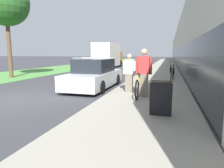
# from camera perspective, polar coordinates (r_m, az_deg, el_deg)

# --- Properties ---
(ground_plane) EXTENTS (220.00, 220.00, 0.00)m
(ground_plane) POSITION_cam_1_polar(r_m,az_deg,el_deg) (8.66, -25.41, -3.93)
(ground_plane) COLOR #38383D
(sidewalk_slab) EXTENTS (3.30, 70.00, 0.15)m
(sidewalk_slab) POSITION_cam_1_polar(r_m,az_deg,el_deg) (27.38, 14.42, 4.89)
(sidewalk_slab) COLOR gray
(sidewalk_slab) RESTS_ON ground
(storefront_facade) EXTENTS (10.01, 70.00, 5.65)m
(storefront_facade) POSITION_cam_1_polar(r_m,az_deg,el_deg) (35.83, 25.87, 9.53)
(storefront_facade) COLOR #BCB7AD
(storefront_facade) RESTS_ON ground
(lawn_strip) EXTENTS (5.89, 70.00, 0.03)m
(lawn_strip) POSITION_cam_1_polar(r_m,az_deg,el_deg) (33.68, -5.51, 5.68)
(lawn_strip) COLOR #518E42
(lawn_strip) RESTS_ON ground
(tandem_bicycle) EXTENTS (0.52, 2.73, 0.91)m
(tandem_bicycle) POSITION_cam_1_polar(r_m,az_deg,el_deg) (8.00, 8.22, -0.22)
(tandem_bicycle) COLOR black
(tandem_bicycle) RESTS_ON sidewalk_slab
(person_rider) EXTENTS (0.61, 0.24, 1.79)m
(person_rider) POSITION_cam_1_polar(r_m,az_deg,el_deg) (7.57, 9.04, 3.19)
(person_rider) COLOR #756B5B
(person_rider) RESTS_ON sidewalk_slab
(person_bystander) EXTENTS (0.55, 0.21, 1.61)m
(person_bystander) POSITION_cam_1_polar(r_m,az_deg,el_deg) (8.40, 4.93, 3.16)
(person_bystander) COLOR #756B5B
(person_bystander) RESTS_ON sidewalk_slab
(bike_rack_hoop) EXTENTS (0.05, 0.60, 0.84)m
(bike_rack_hoop) POSITION_cam_1_polar(r_m,az_deg,el_deg) (12.31, 16.54, 3.21)
(bike_rack_hoop) COLOR black
(bike_rack_hoop) RESTS_ON sidewalk_slab
(cruiser_bike_nearest) EXTENTS (0.52, 1.80, 0.91)m
(cruiser_bike_nearest) POSITION_cam_1_polar(r_m,az_deg,el_deg) (13.70, 17.04, 3.17)
(cruiser_bike_nearest) COLOR black
(cruiser_bike_nearest) RESTS_ON sidewalk_slab
(cruiser_bike_middle) EXTENTS (0.52, 1.65, 0.85)m
(cruiser_bike_middle) POSITION_cam_1_polar(r_m,az_deg,el_deg) (16.08, 17.25, 3.85)
(cruiser_bike_middle) COLOR black
(cruiser_bike_middle) RESTS_ON sidewalk_slab
(cruiser_bike_farthest) EXTENTS (0.52, 1.75, 0.98)m
(cruiser_bike_farthest) POSITION_cam_1_polar(r_m,az_deg,el_deg) (18.06, 16.35, 4.53)
(cruiser_bike_farthest) COLOR black
(cruiser_bike_farthest) RESTS_ON sidewalk_slab
(sandwich_board_sign) EXTENTS (0.56, 0.56, 0.90)m
(sandwich_board_sign) POSITION_cam_1_polar(r_m,az_deg,el_deg) (5.41, 13.81, -3.97)
(sandwich_board_sign) COLOR black
(sandwich_board_sign) RESTS_ON sidewalk_slab
(parked_sedan_curbside) EXTENTS (1.89, 4.63, 1.56)m
(parked_sedan_curbside) POSITION_cam_1_polar(r_m,az_deg,el_deg) (10.30, -4.99, 2.57)
(parked_sedan_curbside) COLOR silver
(parked_sedan_curbside) RESTS_ON ground
(moving_truck) EXTENTS (2.29, 6.63, 3.00)m
(moving_truck) POSITION_cam_1_polar(r_m,az_deg,el_deg) (25.32, -1.12, 8.12)
(moving_truck) COLOR orange
(moving_truck) RESTS_ON ground
(street_tree_near) EXTENTS (3.17, 3.17, 6.85)m
(street_tree_near) POSITION_cam_1_polar(r_m,az_deg,el_deg) (16.65, -28.05, 19.74)
(street_tree_near) COLOR brown
(street_tree_near) RESTS_ON ground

